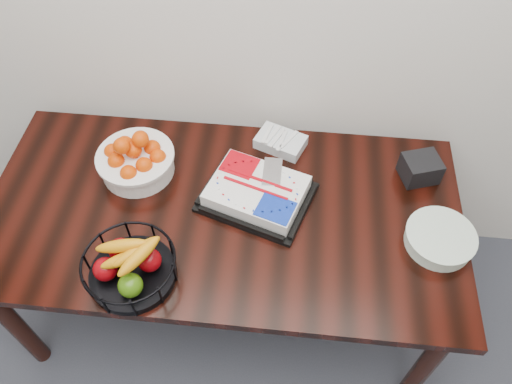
# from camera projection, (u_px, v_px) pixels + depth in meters

# --- Properties ---
(table) EXTENTS (1.80, 0.90, 0.75)m
(table) POSITION_uv_depth(u_px,v_px,m) (223.00, 223.00, 1.95)
(table) COLOR black
(table) RESTS_ON ground
(cake_tray) EXTENTS (0.47, 0.42, 0.08)m
(cake_tray) POSITION_uv_depth(u_px,v_px,m) (257.00, 193.00, 1.88)
(cake_tray) COLOR black
(cake_tray) RESTS_ON table
(tangerine_bowl) EXTENTS (0.30, 0.30, 0.19)m
(tangerine_bowl) POSITION_uv_depth(u_px,v_px,m) (135.00, 157.00, 1.93)
(tangerine_bowl) COLOR white
(tangerine_bowl) RESTS_ON table
(fruit_basket) EXTENTS (0.31, 0.31, 0.17)m
(fruit_basket) POSITION_uv_depth(u_px,v_px,m) (130.00, 266.00, 1.65)
(fruit_basket) COLOR black
(fruit_basket) RESTS_ON table
(plate_stack) EXTENTS (0.25, 0.25, 0.06)m
(plate_stack) POSITION_uv_depth(u_px,v_px,m) (440.00, 239.00, 1.76)
(plate_stack) COLOR white
(plate_stack) RESTS_ON table
(fork_bag) EXTENTS (0.23, 0.19, 0.06)m
(fork_bag) POSITION_uv_depth(u_px,v_px,m) (281.00, 141.00, 2.06)
(fork_bag) COLOR silver
(fork_bag) RESTS_ON table
(napkin_box) EXTENTS (0.17, 0.15, 0.10)m
(napkin_box) POSITION_uv_depth(u_px,v_px,m) (420.00, 168.00, 1.94)
(napkin_box) COLOR black
(napkin_box) RESTS_ON table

